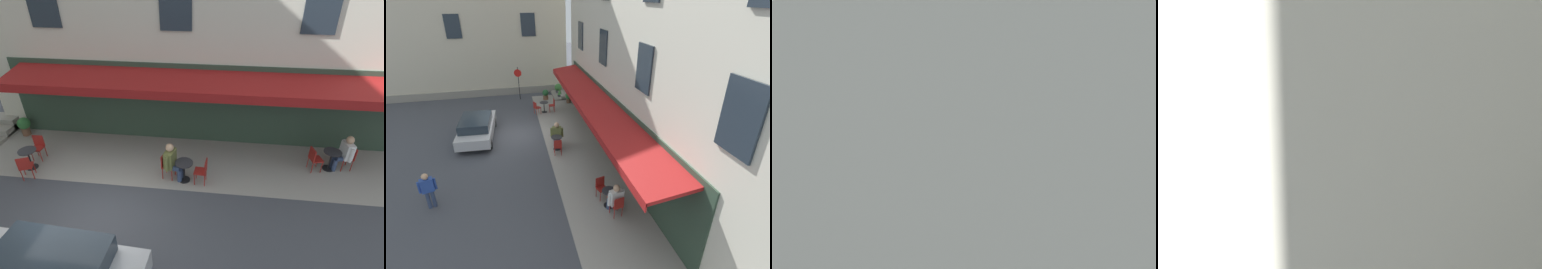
% 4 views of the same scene
% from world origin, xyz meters
% --- Properties ---
extents(ground_plane, '(70.00, 70.00, 0.00)m').
position_xyz_m(ground_plane, '(0.00, 0.00, 0.00)').
color(ground_plane, '#42444C').
extents(sidewalk_cafe_terrace, '(20.50, 3.20, 0.01)m').
position_xyz_m(sidewalk_cafe_terrace, '(-3.25, -3.40, 0.00)').
color(sidewalk_cafe_terrace, gray).
rests_on(sidewalk_cafe_terrace, ground_plane).
extents(back_alley_steps, '(2.40, 1.75, 0.60)m').
position_xyz_m(back_alley_steps, '(6.60, -4.59, 0.24)').
color(back_alley_steps, gray).
rests_on(back_alley_steps, ground_plane).
extents(cafe_table_near_entrance, '(0.60, 0.60, 0.75)m').
position_xyz_m(cafe_table_near_entrance, '(3.29, -2.36, 0.49)').
color(cafe_table_near_entrance, black).
rests_on(cafe_table_near_entrance, ground_plane).
extents(cafe_chair_red_corner_right, '(0.53, 0.53, 0.91)m').
position_xyz_m(cafe_chair_red_corner_right, '(3.03, -1.79, 0.55)').
color(cafe_chair_red_corner_right, maroon).
rests_on(cafe_chair_red_corner_right, ground_plane).
extents(cafe_chair_red_kerbside, '(0.41, 0.41, 0.91)m').
position_xyz_m(cafe_chair_red_kerbside, '(3.30, -3.00, 0.55)').
color(cafe_chair_red_kerbside, maroon).
rests_on(cafe_chair_red_kerbside, ground_plane).
extents(cafe_table_mid_terrace, '(0.60, 0.60, 0.75)m').
position_xyz_m(cafe_table_mid_terrace, '(-7.31, -3.55, 0.49)').
color(cafe_table_mid_terrace, black).
rests_on(cafe_table_mid_terrace, ground_plane).
extents(cafe_chair_red_facing_street, '(0.48, 0.48, 0.91)m').
position_xyz_m(cafe_chair_red_facing_street, '(-6.69, -3.41, 0.55)').
color(cafe_chair_red_facing_street, maroon).
rests_on(cafe_chair_red_facing_street, ground_plane).
extents(cafe_chair_red_near_door, '(0.46, 0.46, 0.91)m').
position_xyz_m(cafe_chair_red_near_door, '(-7.93, -3.66, 0.55)').
color(cafe_chair_red_near_door, maroon).
rests_on(cafe_chair_red_near_door, ground_plane).
extents(cafe_table_streetside, '(0.60, 0.60, 0.75)m').
position_xyz_m(cafe_table_streetside, '(-2.27, -2.33, 0.49)').
color(cafe_table_streetside, black).
rests_on(cafe_table_streetside, ground_plane).
extents(cafe_chair_red_under_awning, '(0.43, 0.43, 0.91)m').
position_xyz_m(cafe_chair_red_under_awning, '(-2.90, -2.27, 0.55)').
color(cafe_chair_red_under_awning, maroon).
rests_on(cafe_chair_red_under_awning, ground_plane).
extents(cafe_chair_red_corner_left, '(0.47, 0.47, 0.91)m').
position_xyz_m(cafe_chair_red_corner_left, '(-1.65, -2.45, 0.55)').
color(cafe_chair_red_corner_left, maroon).
rests_on(cafe_chair_red_corner_left, ground_plane).
extents(seated_patron_in_olive, '(0.64, 0.70, 1.37)m').
position_xyz_m(seated_patron_in_olive, '(-1.86, -2.41, 0.72)').
color(seated_patron_in_olive, navy).
rests_on(seated_patron_in_olive, ground_plane).
extents(seated_companion_in_white, '(0.62, 0.69, 1.34)m').
position_xyz_m(seated_companion_in_white, '(-7.72, -3.62, 0.71)').
color(seated_companion_in_white, navy).
rests_on(seated_companion_in_white, ground_plane).
extents(walking_pedestrian_in_blue, '(0.37, 0.63, 1.57)m').
position_xyz_m(walking_pedestrian_in_blue, '(-5.72, 3.27, 0.92)').
color(walking_pedestrian_in_blue, navy).
rests_on(walking_pedestrian_in_blue, ground_plane).
extents(no_parking_sign, '(0.21, 0.56, 2.60)m').
position_xyz_m(no_parking_sign, '(6.50, -0.83, 1.79)').
color(no_parking_sign, black).
rests_on(no_parking_sign, ground_plane).
extents(potted_plant_entrance_right, '(0.50, 0.50, 0.80)m').
position_xyz_m(potted_plant_entrance_right, '(4.84, -4.47, 0.46)').
color(potted_plant_entrance_right, brown).
rests_on(potted_plant_entrance_right, ground_plane).
extents(potted_plant_by_steps, '(0.59, 0.59, 0.90)m').
position_xyz_m(potted_plant_by_steps, '(7.08, -4.06, 0.50)').
color(potted_plant_by_steps, '#4C4C51').
rests_on(potted_plant_by_steps, ground_plane).
extents(potted_plant_under_sign, '(0.37, 0.37, 0.82)m').
position_xyz_m(potted_plant_under_sign, '(6.10, -4.01, 0.40)').
color(potted_plant_under_sign, '#2D2D33').
rests_on(potted_plant_under_sign, ground_plane).
extents(potted_plant_mid_terrace, '(0.50, 0.50, 0.81)m').
position_xyz_m(potted_plant_mid_terrace, '(6.00, -2.84, 0.44)').
color(potted_plant_mid_terrace, brown).
rests_on(potted_plant_mid_terrace, ground_plane).
extents(parked_car_silver, '(4.39, 2.02, 1.33)m').
position_xyz_m(parked_car_silver, '(0.12, 1.94, 0.71)').
color(parked_car_silver, '#B7B7BC').
rests_on(parked_car_silver, ground_plane).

